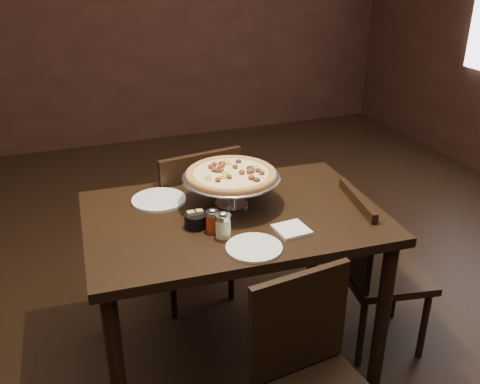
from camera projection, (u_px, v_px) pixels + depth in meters
name	position (u px, v px, depth m)	size (l,w,h in m)	color
room	(232.00, 87.00, 2.06)	(6.04, 7.04, 2.84)	black
dining_table	(234.00, 234.00, 2.42)	(1.35, 0.95, 0.82)	black
pizza_stand	(231.00, 175.00, 2.39)	(0.45, 0.45, 0.18)	#B9B8C0
parmesan_shaker	(223.00, 225.00, 2.17)	(0.07, 0.07, 0.11)	#F9F6C2
pepper_flake_shaker	(213.00, 221.00, 2.21)	(0.06, 0.06, 0.11)	maroon
packet_caddy	(196.00, 220.00, 2.25)	(0.10, 0.10, 0.08)	black
napkin_stack	(292.00, 230.00, 2.23)	(0.13, 0.13, 0.01)	white
plate_left	(159.00, 200.00, 2.49)	(0.25, 0.25, 0.01)	white
plate_near	(254.00, 248.00, 2.10)	(0.22, 0.22, 0.01)	white
serving_spatula	(249.00, 186.00, 2.29)	(0.16, 0.16, 0.02)	#B9B8C0
chair_far	(193.00, 220.00, 2.94)	(0.50, 0.50, 0.95)	black
chair_near	(313.00, 381.00, 1.93)	(0.45, 0.45, 0.87)	black
chair_side	(372.00, 265.00, 2.63)	(0.47, 0.47, 0.86)	black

